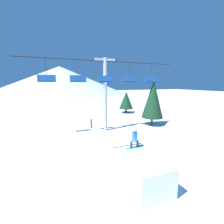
# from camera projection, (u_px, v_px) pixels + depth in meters

# --- Properties ---
(ground_plane) EXTENTS (220.00, 220.00, 0.00)m
(ground_plane) POSITION_uv_depth(u_px,v_px,m) (127.00, 185.00, 8.89)
(ground_plane) COLOR white
(mountain_ridge) EXTENTS (75.23, 75.23, 15.54)m
(mountain_ridge) POSITION_uv_depth(u_px,v_px,m) (60.00, 80.00, 87.96)
(mountain_ridge) COLOR silver
(mountain_ridge) RESTS_ON ground_plane
(snow_ramp) EXTENTS (2.18, 3.57, 1.73)m
(snow_ramp) POSITION_uv_depth(u_px,v_px,m) (141.00, 170.00, 8.85)
(snow_ramp) COLOR white
(snow_ramp) RESTS_ON ground_plane
(snowboarder) EXTENTS (1.34, 0.33, 1.34)m
(snowboarder) POSITION_uv_depth(u_px,v_px,m) (135.00, 138.00, 9.80)
(snowboarder) COLOR #1E9E6B
(snowboarder) RESTS_ON snow_ramp
(chairlift) EXTENTS (18.98, 0.44, 8.88)m
(chairlift) POSITION_uv_depth(u_px,v_px,m) (105.00, 87.00, 18.08)
(chairlift) COLOR #B2B2B7
(chairlift) RESTS_ON ground_plane
(pine_tree_near) EXTENTS (2.96, 2.96, 6.50)m
(pine_tree_near) POSITION_uv_depth(u_px,v_px,m) (153.00, 99.00, 20.99)
(pine_tree_near) COLOR #4C3823
(pine_tree_near) RESTS_ON ground_plane
(pine_tree_far) EXTENTS (2.78, 2.78, 4.33)m
(pine_tree_far) POSITION_uv_depth(u_px,v_px,m) (126.00, 100.00, 30.09)
(pine_tree_far) COLOR #4C3823
(pine_tree_far) RESTS_ON ground_plane
(distant_skier) EXTENTS (0.24, 0.24, 1.23)m
(distant_skier) POSITION_uv_depth(u_px,v_px,m) (91.00, 123.00, 20.18)
(distant_skier) COLOR black
(distant_skier) RESTS_ON ground_plane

